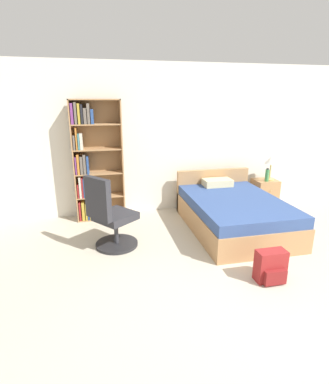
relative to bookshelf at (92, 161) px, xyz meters
name	(u,v)px	position (x,y,z in m)	size (l,w,h in m)	color
ground_plane	(292,320)	(1.79, -3.01, -1.02)	(14.00, 14.00, 0.00)	#BCB29E
wall_back	(192,139)	(1.79, 0.22, 0.28)	(9.00, 0.06, 2.60)	silver
bookshelf	(92,161)	(0.00, 0.00, 0.00)	(0.81, 0.27, 2.00)	#AD7F51
bed	(233,212)	(2.15, -0.89, -0.75)	(1.36, 1.98, 0.77)	#AD7F51
office_chair	(110,218)	(0.22, -1.17, -0.57)	(0.72, 0.71, 1.05)	#232326
nightstand	(264,193)	(3.19, -0.07, -0.75)	(0.42, 0.41, 0.53)	#AD7F51
table_lamp	(271,161)	(3.25, -0.09, -0.13)	(0.23, 0.23, 0.46)	tan
water_bottle	(267,175)	(3.15, -0.16, -0.37)	(0.07, 0.07, 0.25)	#3F8C4C
backpack_red	(271,267)	(1.94, -2.37, -0.84)	(0.34, 0.23, 0.37)	maroon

